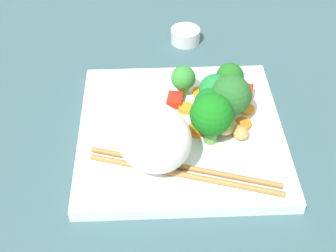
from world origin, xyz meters
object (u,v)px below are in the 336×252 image
at_px(square_plate, 181,132).
at_px(broccoli_floret_3, 209,104).
at_px(rice_mound, 153,137).
at_px(carrot_slice_3, 247,109).
at_px(sauce_cup, 185,36).
at_px(chopstick_pair, 184,171).

bearing_deg(square_plate, broccoli_floret_3, 97.93).
height_order(square_plate, rice_mound, rice_mound).
bearing_deg(carrot_slice_3, broccoli_floret_3, -64.94).
bearing_deg(carrot_slice_3, sauce_cup, -159.89).
bearing_deg(square_plate, rice_mound, -31.61).
bearing_deg(chopstick_pair, carrot_slice_3, 66.50).
height_order(rice_mound, sauce_cup, rice_mound).
bearing_deg(sauce_cup, chopstick_pair, -3.74).
bearing_deg(carrot_slice_3, chopstick_pair, -39.94).
bearing_deg(chopstick_pair, sauce_cup, 102.69).
height_order(rice_mound, carrot_slice_3, rice_mound).
relative_size(chopstick_pair, sauce_cup, 4.77).
relative_size(square_plate, broccoli_floret_3, 4.76).
xyz_separation_m(broccoli_floret_3, chopstick_pair, (0.09, -0.04, -0.03)).
xyz_separation_m(rice_mound, carrot_slice_3, (-0.09, 0.13, -0.04)).
bearing_deg(carrot_slice_3, square_plate, -71.23).
height_order(broccoli_floret_3, carrot_slice_3, broccoli_floret_3).
height_order(square_plate, broccoli_floret_3, broccoli_floret_3).
distance_m(square_plate, sauce_cup, 0.24).
xyz_separation_m(carrot_slice_3, sauce_cup, (-0.21, -0.08, -0.01)).
bearing_deg(carrot_slice_3, rice_mound, -54.98).
height_order(chopstick_pair, sauce_cup, same).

